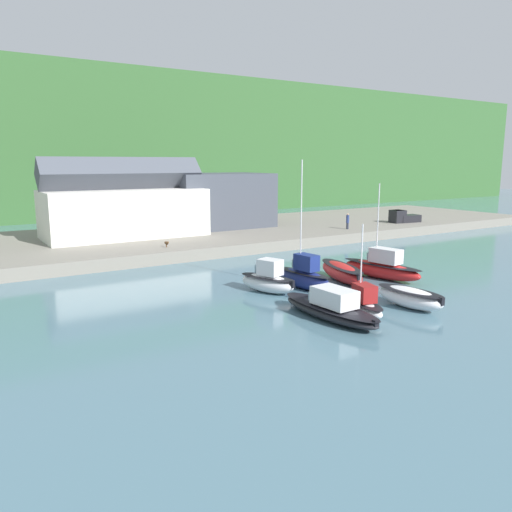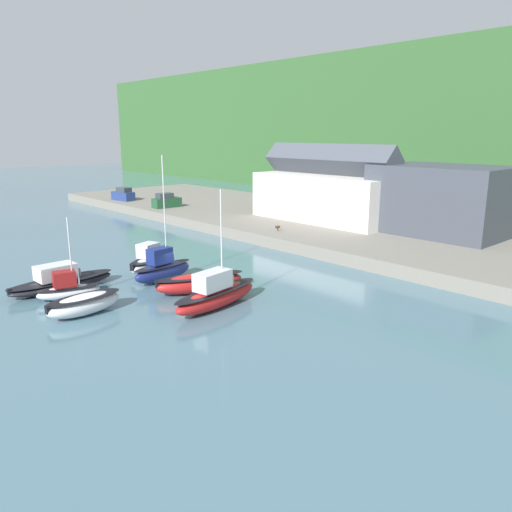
# 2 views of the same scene
# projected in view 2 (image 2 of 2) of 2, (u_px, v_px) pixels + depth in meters

# --- Properties ---
(ground_plane) EXTENTS (320.00, 320.00, 0.00)m
(ground_plane) POSITION_uv_depth(u_px,v_px,m) (183.00, 282.00, 41.73)
(ground_plane) COLOR slate
(quay_promenade) EXTENTS (115.47, 25.89, 1.27)m
(quay_promenade) POSITION_uv_depth(u_px,v_px,m) (372.00, 232.00, 59.28)
(quay_promenade) COLOR gray
(quay_promenade) RESTS_ON ground_plane
(harbor_clubhouse) EXTENTS (19.14, 8.78, 9.58)m
(harbor_clubhouse) POSITION_uv_depth(u_px,v_px,m) (328.00, 192.00, 63.40)
(harbor_clubhouse) COLOR silver
(harbor_clubhouse) RESTS_ON quay_promenade
(yacht_club_building) EXTENTS (13.84, 9.72, 7.42)m
(yacht_club_building) POSITION_uv_depth(u_px,v_px,m) (441.00, 200.00, 54.88)
(yacht_club_building) COLOR #3D424C
(yacht_club_building) RESTS_ON quay_promenade
(moored_boat_0) EXTENTS (3.46, 5.41, 2.70)m
(moored_boat_0) POSITION_uv_depth(u_px,v_px,m) (150.00, 262.00, 44.36)
(moored_boat_0) COLOR silver
(moored_boat_0) RESTS_ON ground_plane
(moored_boat_1) EXTENTS (2.22, 5.85, 10.41)m
(moored_boat_1) POSITION_uv_depth(u_px,v_px,m) (163.00, 269.00, 41.67)
(moored_boat_1) COLOR navy
(moored_boat_1) RESTS_ON ground_plane
(moored_boat_2) EXTENTS (4.05, 7.47, 1.54)m
(moored_boat_2) POSITION_uv_depth(u_px,v_px,m) (200.00, 282.00, 38.85)
(moored_boat_2) COLOR red
(moored_boat_2) RESTS_ON ground_plane
(moored_boat_3) EXTENTS (3.18, 8.18, 8.39)m
(moored_boat_3) POSITION_uv_depth(u_px,v_px,m) (216.00, 294.00, 35.37)
(moored_boat_3) COLOR red
(moored_boat_3) RESTS_ON ground_plane
(moored_boat_4) EXTENTS (2.79, 8.66, 2.13)m
(moored_boat_4) POSITION_uv_depth(u_px,v_px,m) (61.00, 281.00, 39.43)
(moored_boat_4) COLOR black
(moored_boat_4) RESTS_ON ground_plane
(moored_boat_5) EXTENTS (2.58, 4.88, 6.17)m
(moored_boat_5) POSITION_uv_depth(u_px,v_px,m) (68.00, 289.00, 37.37)
(moored_boat_5) COLOR silver
(moored_boat_5) RESTS_ON ground_plane
(moored_boat_6) EXTENTS (2.50, 5.55, 1.44)m
(moored_boat_6) POSITION_uv_depth(u_px,v_px,m) (84.00, 304.00, 34.11)
(moored_boat_6) COLOR white
(moored_boat_6) RESTS_ON ground_plane
(parked_car_0) EXTENTS (2.01, 4.29, 2.16)m
(parked_car_0) POSITION_uv_depth(u_px,v_px,m) (166.00, 201.00, 74.49)
(parked_car_0) COLOR #1E4C2D
(parked_car_0) RESTS_ON quay_promenade
(parked_car_1) EXTENTS (4.40, 2.35, 2.16)m
(parked_car_1) POSITION_uv_depth(u_px,v_px,m) (123.00, 195.00, 82.34)
(parked_car_1) COLOR navy
(parked_car_1) RESTS_ON quay_promenade
(dog_on_quay) EXTENTS (0.35, 0.88, 0.68)m
(dog_on_quay) POSITION_uv_depth(u_px,v_px,m) (278.00, 227.00, 56.62)
(dog_on_quay) COLOR brown
(dog_on_quay) RESTS_ON quay_promenade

